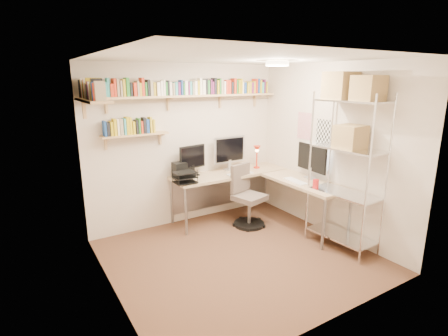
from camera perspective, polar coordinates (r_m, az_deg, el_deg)
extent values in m
plane|color=#4D2D21|center=(4.75, 2.45, -14.21)|extent=(3.20, 3.20, 0.00)
cube|color=beige|center=(5.57, -6.08, 3.74)|extent=(3.20, 0.04, 2.50)
cube|color=beige|center=(3.67, -18.55, -2.53)|extent=(0.04, 3.00, 2.50)
cube|color=beige|center=(5.34, 17.02, 2.73)|extent=(0.04, 3.00, 2.50)
cube|color=beige|center=(3.21, 17.87, -4.83)|extent=(3.20, 0.04, 2.50)
cube|color=white|center=(4.17, 2.84, 17.53)|extent=(3.20, 3.00, 0.04)
cube|color=silver|center=(5.65, 13.00, 6.70)|extent=(0.01, 0.30, 0.42)
cube|color=silver|center=(5.39, 15.95, 5.61)|extent=(0.01, 0.28, 0.38)
cylinder|color=#FFEAC6|center=(4.75, 8.69, 16.51)|extent=(0.30, 0.30, 0.06)
cube|color=tan|center=(5.37, -5.71, 11.64)|extent=(3.05, 0.25, 0.03)
cube|color=tan|center=(4.49, -20.66, 10.29)|extent=(0.25, 1.00, 0.03)
cube|color=tan|center=(5.13, -14.29, 5.30)|extent=(0.95, 0.20, 0.02)
cube|color=tan|center=(5.03, -18.61, 10.00)|extent=(0.03, 0.20, 0.20)
cube|color=tan|center=(5.31, -8.97, 10.75)|extent=(0.03, 0.20, 0.20)
cube|color=tan|center=(5.71, -0.47, 11.17)|extent=(0.03, 0.20, 0.20)
cube|color=tan|center=(6.10, 5.27, 11.31)|extent=(0.03, 0.20, 0.20)
cube|color=gold|center=(4.90, -21.67, 12.08)|extent=(0.03, 0.14, 0.25)
cube|color=teal|center=(4.91, -21.05, 12.04)|extent=(0.04, 0.15, 0.23)
cube|color=black|center=(4.92, -20.52, 12.19)|extent=(0.04, 0.11, 0.24)
cube|color=navy|center=(4.93, -20.04, 12.20)|extent=(0.03, 0.14, 0.24)
cube|color=#27762C|center=(4.94, -19.56, 12.23)|extent=(0.04, 0.11, 0.24)
cube|color=teal|center=(4.95, -18.95, 12.00)|extent=(0.04, 0.14, 0.19)
cube|color=teal|center=(4.96, -18.46, 12.37)|extent=(0.03, 0.11, 0.25)
cube|color=red|center=(4.97, -17.96, 11.98)|extent=(0.04, 0.14, 0.17)
cube|color=red|center=(4.98, -17.52, 12.41)|extent=(0.03, 0.13, 0.24)
cube|color=gray|center=(4.99, -17.00, 12.40)|extent=(0.04, 0.12, 0.23)
cube|color=gray|center=(5.00, -16.57, 12.32)|extent=(0.03, 0.14, 0.21)
cube|color=gold|center=(5.01, -16.10, 12.46)|extent=(0.03, 0.12, 0.23)
cube|color=#27762C|center=(5.02, -15.60, 12.61)|extent=(0.04, 0.14, 0.25)
cube|color=black|center=(5.04, -15.03, 12.28)|extent=(0.03, 0.12, 0.18)
cube|color=red|center=(5.05, -14.48, 12.31)|extent=(0.04, 0.14, 0.18)
cube|color=gray|center=(5.07, -14.02, 12.46)|extent=(0.03, 0.15, 0.20)
cube|color=gold|center=(5.08, -13.66, 12.35)|extent=(0.03, 0.14, 0.18)
cube|color=red|center=(5.09, -13.27, 12.76)|extent=(0.04, 0.14, 0.25)
cube|color=#27762C|center=(5.10, -12.79, 12.45)|extent=(0.03, 0.13, 0.19)
cube|color=black|center=(5.11, -12.42, 12.68)|extent=(0.03, 0.15, 0.22)
cube|color=gray|center=(5.13, -11.90, 12.65)|extent=(0.04, 0.13, 0.21)
cube|color=gold|center=(5.14, -11.42, 12.52)|extent=(0.03, 0.11, 0.18)
cube|color=white|center=(5.16, -10.87, 12.55)|extent=(0.04, 0.15, 0.18)
cube|color=white|center=(5.18, -10.30, 12.71)|extent=(0.04, 0.13, 0.21)
cube|color=white|center=(5.19, -9.94, 12.79)|extent=(0.03, 0.14, 0.22)
cube|color=#27762C|center=(5.21, -9.55, 12.64)|extent=(0.02, 0.12, 0.19)
cube|color=black|center=(5.22, -9.26, 12.78)|extent=(0.02, 0.13, 0.21)
cube|color=white|center=(5.23, -8.88, 12.67)|extent=(0.04, 0.12, 0.19)
cube|color=gray|center=(5.25, -8.45, 12.62)|extent=(0.03, 0.15, 0.18)
cube|color=teal|center=(5.27, -7.99, 12.71)|extent=(0.04, 0.13, 0.19)
cube|color=#631A4D|center=(5.29, -7.52, 12.72)|extent=(0.04, 0.12, 0.19)
cube|color=navy|center=(5.30, -7.08, 12.90)|extent=(0.03, 0.12, 0.22)
cube|color=#27762C|center=(5.32, -6.77, 12.70)|extent=(0.02, 0.12, 0.18)
cube|color=white|center=(5.33, -6.41, 12.88)|extent=(0.04, 0.13, 0.21)
cube|color=#631A4D|center=(5.35, -6.01, 12.79)|extent=(0.02, 0.15, 0.19)
cube|color=teal|center=(5.36, -5.70, 12.84)|extent=(0.03, 0.14, 0.19)
cube|color=gray|center=(5.38, -5.26, 12.78)|extent=(0.03, 0.13, 0.18)
cube|color=white|center=(5.40, -4.85, 12.92)|extent=(0.04, 0.13, 0.20)
cube|color=gold|center=(5.42, -4.42, 12.95)|extent=(0.03, 0.13, 0.21)
cube|color=white|center=(5.44, -4.00, 13.16)|extent=(0.04, 0.11, 0.24)
cube|color=white|center=(5.46, -3.55, 13.02)|extent=(0.04, 0.14, 0.22)
cube|color=black|center=(5.49, -3.09, 13.13)|extent=(0.03, 0.12, 0.23)
cube|color=#27762C|center=(5.51, -2.74, 13.02)|extent=(0.04, 0.12, 0.21)
cube|color=#631A4D|center=(5.52, -2.39, 13.08)|extent=(0.02, 0.14, 0.22)
cube|color=#631A4D|center=(5.54, -2.11, 12.92)|extent=(0.03, 0.15, 0.19)
cube|color=black|center=(5.56, -1.69, 13.23)|extent=(0.04, 0.13, 0.25)
cube|color=gold|center=(5.59, -1.26, 13.05)|extent=(0.03, 0.14, 0.21)
cube|color=#27762C|center=(5.60, -0.92, 13.18)|extent=(0.02, 0.15, 0.24)
cube|color=gray|center=(5.62, -0.57, 13.22)|extent=(0.04, 0.13, 0.24)
cube|color=white|center=(5.65, -0.17, 13.00)|extent=(0.03, 0.14, 0.20)
cube|color=red|center=(5.67, 0.26, 13.11)|extent=(0.04, 0.13, 0.22)
cube|color=red|center=(5.70, 0.71, 13.07)|extent=(0.04, 0.11, 0.21)
cube|color=black|center=(5.72, 1.10, 12.94)|extent=(0.04, 0.13, 0.18)
cube|color=red|center=(5.75, 1.55, 13.24)|extent=(0.04, 0.12, 0.24)
cube|color=#27762C|center=(5.78, 1.92, 13.11)|extent=(0.03, 0.12, 0.22)
cube|color=gold|center=(5.80, 2.23, 13.11)|extent=(0.03, 0.14, 0.22)
cube|color=gold|center=(5.82, 2.57, 13.21)|extent=(0.03, 0.14, 0.24)
cube|color=white|center=(5.84, 2.88, 12.95)|extent=(0.02, 0.11, 0.18)
cube|color=navy|center=(5.86, 3.20, 12.92)|extent=(0.04, 0.12, 0.18)
cube|color=gold|center=(5.89, 3.65, 12.92)|extent=(0.04, 0.13, 0.18)
cube|color=gold|center=(5.92, 4.02, 12.99)|extent=(0.04, 0.13, 0.19)
cube|color=#631A4D|center=(5.95, 4.37, 12.91)|extent=(0.04, 0.14, 0.17)
cube|color=gold|center=(5.97, 4.74, 13.01)|extent=(0.04, 0.11, 0.20)
cube|color=red|center=(6.00, 5.06, 13.20)|extent=(0.03, 0.14, 0.23)
cube|color=navy|center=(6.02, 5.40, 13.20)|extent=(0.03, 0.13, 0.24)
cube|color=gold|center=(6.04, 5.69, 13.09)|extent=(0.03, 0.14, 0.21)
cube|color=teal|center=(6.07, 6.05, 12.91)|extent=(0.04, 0.13, 0.18)
cube|color=#631A4D|center=(6.10, 6.40, 13.13)|extent=(0.02, 0.12, 0.22)
cube|color=gold|center=(6.12, 6.66, 12.96)|extent=(0.02, 0.14, 0.19)
cube|color=gray|center=(4.06, -19.58, 11.75)|extent=(0.11, 0.04, 0.21)
cube|color=red|center=(4.10, -19.69, 11.63)|extent=(0.13, 0.03, 0.19)
cube|color=navy|center=(4.14, -19.82, 11.70)|extent=(0.15, 0.04, 0.20)
cube|color=black|center=(4.19, -20.00, 11.96)|extent=(0.12, 0.04, 0.24)
cube|color=gold|center=(4.23, -20.11, 12.00)|extent=(0.13, 0.02, 0.24)
cube|color=gold|center=(4.27, -20.21, 11.71)|extent=(0.12, 0.04, 0.20)
cube|color=gray|center=(4.32, -20.33, 11.58)|extent=(0.12, 0.04, 0.18)
cube|color=white|center=(4.36, -20.47, 11.73)|extent=(0.13, 0.03, 0.20)
cube|color=#631A4D|center=(4.40, -20.58, 11.77)|extent=(0.13, 0.04, 0.20)
cube|color=black|center=(4.45, -20.69, 11.57)|extent=(0.14, 0.04, 0.17)
cube|color=gold|center=(4.49, -20.83, 12.05)|extent=(0.12, 0.03, 0.25)
cube|color=gray|center=(4.52, -20.89, 11.67)|extent=(0.15, 0.03, 0.19)
cube|color=white|center=(4.57, -21.03, 12.04)|extent=(0.14, 0.03, 0.24)
cube|color=red|center=(4.60, -21.12, 11.94)|extent=(0.14, 0.03, 0.23)
cube|color=gold|center=(4.65, -21.21, 11.80)|extent=(0.13, 0.03, 0.20)
cube|color=#27762C|center=(4.68, -21.28, 11.66)|extent=(0.13, 0.02, 0.18)
cube|color=gray|center=(4.72, -21.38, 11.89)|extent=(0.13, 0.03, 0.22)
cube|color=white|center=(4.76, -21.49, 12.06)|extent=(0.14, 0.03, 0.25)
cube|color=red|center=(4.79, -21.53, 11.65)|extent=(0.13, 0.02, 0.18)
cube|color=gold|center=(4.83, -21.66, 11.98)|extent=(0.12, 0.04, 0.23)
cube|color=black|center=(4.88, -21.76, 11.93)|extent=(0.15, 0.03, 0.22)
cube|color=navy|center=(5.01, -18.93, 6.10)|extent=(0.03, 0.14, 0.21)
cube|color=black|center=(5.02, -18.45, 6.04)|extent=(0.04, 0.12, 0.19)
cube|color=gold|center=(5.03, -17.93, 6.14)|extent=(0.04, 0.12, 0.19)
cube|color=gold|center=(5.03, -17.48, 6.38)|extent=(0.04, 0.14, 0.23)
cube|color=white|center=(5.05, -16.97, 6.40)|extent=(0.03, 0.11, 0.22)
cube|color=gray|center=(5.06, -16.52, 6.46)|extent=(0.04, 0.13, 0.22)
cube|color=teal|center=(5.07, -16.00, 6.52)|extent=(0.03, 0.13, 0.23)
cube|color=gold|center=(5.08, -15.57, 6.67)|extent=(0.04, 0.14, 0.24)
cube|color=gold|center=(5.09, -15.12, 6.67)|extent=(0.03, 0.13, 0.24)
cube|color=gold|center=(5.11, -14.65, 6.40)|extent=(0.03, 0.14, 0.18)
cube|color=black|center=(5.12, -14.16, 6.53)|extent=(0.03, 0.13, 0.19)
cube|color=#27762C|center=(5.13, -13.82, 6.70)|extent=(0.02, 0.15, 0.22)
cube|color=red|center=(5.14, -13.41, 6.51)|extent=(0.03, 0.13, 0.18)
cube|color=black|center=(5.15, -12.96, 6.82)|extent=(0.04, 0.13, 0.22)
cube|color=navy|center=(5.17, -12.48, 6.72)|extent=(0.04, 0.12, 0.20)
cube|color=gold|center=(5.18, -11.99, 6.93)|extent=(0.03, 0.13, 0.23)
cube|color=gold|center=(5.20, -11.51, 6.76)|extent=(0.03, 0.11, 0.19)
cube|color=tan|center=(5.75, 1.11, -0.86)|extent=(2.01, 0.63, 0.04)
cube|color=tan|center=(5.39, 13.22, -2.27)|extent=(0.63, 1.37, 0.04)
cylinder|color=gray|center=(5.21, -6.21, -7.10)|extent=(0.04, 0.04, 0.74)
cylinder|color=gray|center=(5.66, -8.52, -5.39)|extent=(0.04, 0.04, 0.74)
cylinder|color=gray|center=(6.59, 6.82, -2.48)|extent=(0.04, 0.04, 0.74)
cylinder|color=gray|center=(4.93, 15.95, -8.86)|extent=(0.04, 0.04, 0.74)
cylinder|color=gray|center=(5.31, 19.85, -7.48)|extent=(0.04, 0.04, 0.74)
cube|color=gray|center=(6.06, -0.30, -3.36)|extent=(1.90, 0.02, 0.58)
cube|color=silver|center=(5.79, 0.89, 3.02)|extent=(0.58, 0.03, 0.44)
cube|color=black|center=(5.77, 1.01, 2.98)|extent=(0.52, 0.00, 0.38)
cube|color=black|center=(5.47, -5.18, 1.83)|extent=(0.46, 0.03, 0.36)
cube|color=black|center=(5.45, 14.15, 1.62)|extent=(0.03, 0.61, 0.40)
cube|color=white|center=(5.43, 13.99, 1.60)|extent=(0.00, 0.55, 0.34)
cube|color=white|center=(5.61, 2.62, -0.94)|extent=(0.44, 0.14, 0.02)
cube|color=white|center=(5.32, 11.62, -2.10)|extent=(0.14, 0.42, 0.02)
cylinder|color=red|center=(6.03, 5.34, 0.12)|extent=(0.11, 0.11, 0.02)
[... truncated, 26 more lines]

